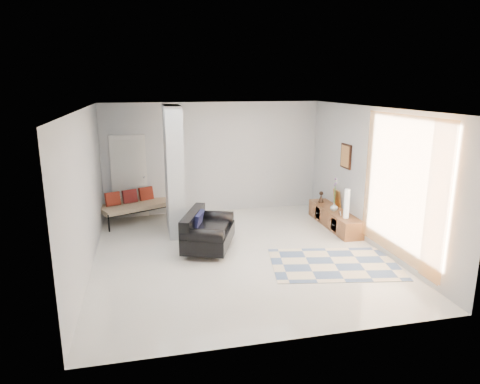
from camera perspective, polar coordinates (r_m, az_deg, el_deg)
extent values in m
plane|color=beige|center=(8.47, -0.12, -8.18)|extent=(6.00, 6.00, 0.00)
plane|color=white|center=(7.85, -0.13, 11.09)|extent=(6.00, 6.00, 0.00)
plane|color=#B8BABD|center=(10.94, -3.58, 4.55)|extent=(6.00, 0.00, 6.00)
plane|color=#B8BABD|center=(5.27, 7.06, -6.12)|extent=(6.00, 0.00, 6.00)
plane|color=#B8BABD|center=(7.93, -19.91, 0.03)|extent=(0.00, 6.00, 6.00)
plane|color=#B8BABD|center=(9.04, 17.15, 1.91)|extent=(0.00, 6.00, 6.00)
cube|color=#B9BFC1|center=(9.44, -8.81, 2.88)|extent=(0.35, 1.20, 2.80)
cube|color=silver|center=(10.84, -14.54, 1.99)|extent=(0.85, 0.06, 2.04)
plane|color=#FFA543|center=(8.03, 20.71, 0.51)|extent=(0.00, 2.55, 2.55)
cube|color=black|center=(9.95, 13.94, 4.66)|extent=(0.04, 0.45, 0.55)
cube|color=brown|center=(10.19, 12.45, -3.43)|extent=(0.45, 2.05, 0.40)
cube|color=black|center=(9.71, 12.43, -4.30)|extent=(0.02, 0.27, 0.28)
cube|color=black|center=(10.50, 10.34, -2.80)|extent=(0.02, 0.27, 0.28)
cube|color=#BE8037|center=(10.40, 12.81, -0.79)|extent=(0.09, 0.32, 0.40)
cube|color=silver|center=(9.68, 13.12, -2.79)|extent=(0.04, 0.10, 0.12)
cylinder|color=silver|center=(8.25, -7.19, -8.55)|extent=(0.05, 0.05, 0.10)
cylinder|color=silver|center=(9.30, -5.36, -5.83)|extent=(0.05, 0.05, 0.10)
cylinder|color=silver|center=(8.12, -2.73, -8.85)|extent=(0.05, 0.05, 0.10)
cylinder|color=silver|center=(9.18, -1.42, -6.04)|extent=(0.05, 0.05, 0.10)
cube|color=black|center=(8.63, -4.16, -6.00)|extent=(1.28, 1.61, 0.30)
cube|color=black|center=(8.60, -6.31, -3.82)|extent=(0.68, 1.39, 0.36)
cylinder|color=black|center=(8.02, -5.05, -5.87)|extent=(0.85, 0.54, 0.28)
cylinder|color=black|center=(9.10, -3.44, -3.39)|extent=(0.85, 0.54, 0.28)
cube|color=black|center=(8.56, -5.53, -3.73)|extent=(0.31, 0.53, 0.31)
cylinder|color=black|center=(10.03, -17.09, -4.01)|extent=(0.04, 0.04, 0.40)
cylinder|color=black|center=(10.74, -8.01, -2.31)|extent=(0.04, 0.04, 0.40)
cylinder|color=black|center=(10.71, -18.50, -2.97)|extent=(0.04, 0.04, 0.40)
cylinder|color=black|center=(11.38, -9.86, -1.45)|extent=(0.04, 0.04, 0.40)
cube|color=beige|center=(10.63, -13.30, -1.72)|extent=(1.99, 1.46, 0.12)
cube|color=maroon|center=(10.50, -16.61, -0.89)|extent=(0.38, 0.29, 0.33)
cube|color=maroon|center=(10.65, -14.48, -0.54)|extent=(0.38, 0.29, 0.33)
cube|color=maroon|center=(10.81, -12.41, -0.20)|extent=(0.38, 0.29, 0.33)
cube|color=beige|center=(8.17, 12.47, -9.35)|extent=(2.54, 1.92, 0.01)
cylinder|color=silver|center=(9.51, 14.04, -1.52)|extent=(0.12, 0.12, 0.64)
imported|color=silver|center=(10.03, 12.43, -1.96)|extent=(0.19, 0.19, 0.19)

